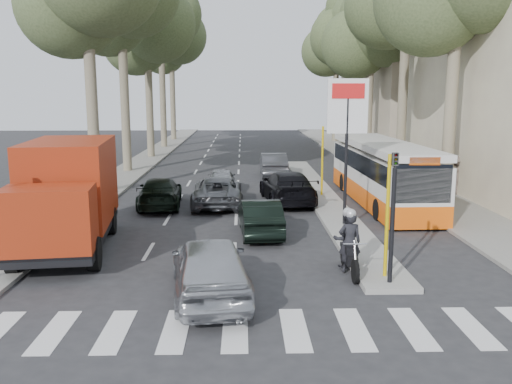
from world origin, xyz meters
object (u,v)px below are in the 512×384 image
silver_hatchback (210,267)px  motorcycle (348,242)px  city_bus (382,171)px  red_truck (68,193)px  dark_hatchback (260,217)px

silver_hatchback → motorcycle: motorcycle is taller
silver_hatchback → city_bus: city_bus is taller
silver_hatchback → red_truck: red_truck is taller
city_bus → motorcycle: 10.43m
red_truck → motorcycle: red_truck is taller
red_truck → dark_hatchback: bearing=7.7°
silver_hatchback → city_bus: bearing=-129.5°
silver_hatchback → red_truck: size_ratio=0.67×
city_bus → motorcycle: bearing=-110.7°
motorcycle → dark_hatchback: bearing=119.3°
dark_hatchback → motorcycle: bearing=116.3°
silver_hatchback → red_truck: 6.67m
dark_hatchback → motorcycle: 4.84m
silver_hatchback → city_bus: size_ratio=0.42×
dark_hatchback → motorcycle: motorcycle is taller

